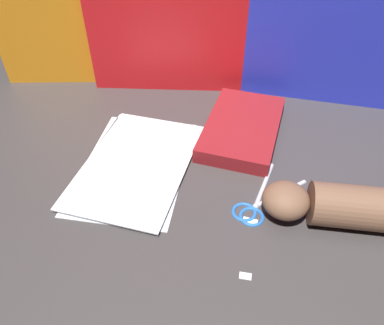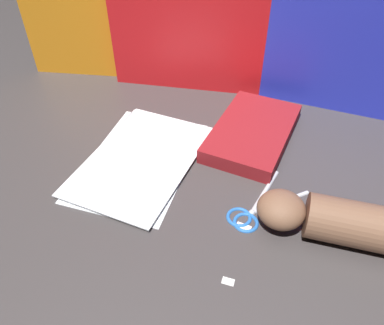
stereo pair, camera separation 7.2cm
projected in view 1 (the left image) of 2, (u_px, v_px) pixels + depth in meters
ground_plane at (192, 178)px, 0.77m from camera, size 6.00×6.00×0.00m
paper_stack at (136, 164)px, 0.80m from camera, size 0.24×0.35×0.01m
book_closed at (242, 128)px, 0.87m from camera, size 0.19×0.28×0.03m
scissors at (258, 203)px, 0.71m from camera, size 0.15×0.18×0.01m
hand_forearm at (365, 208)px, 0.66m from camera, size 0.35×0.10×0.08m
paper_scrap_near at (250, 221)px, 0.69m from camera, size 0.03×0.02×0.00m
paper_scrap_mid at (245, 276)px, 0.60m from camera, size 0.02×0.01×0.00m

